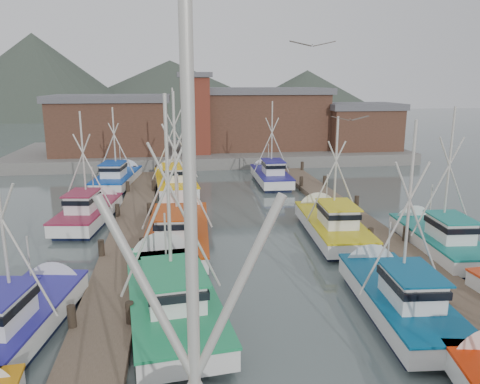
{
  "coord_description": "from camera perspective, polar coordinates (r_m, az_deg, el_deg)",
  "views": [
    {
      "loc": [
        -4.21,
        -17.61,
        8.83
      ],
      "look_at": [
        -0.58,
        8.39,
        2.6
      ],
      "focal_mm": 35.0,
      "sensor_mm": 36.0,
      "label": 1
    }
  ],
  "objects": [
    {
      "name": "ground",
      "position": [
        20.15,
        5.07,
        -12.7
      ],
      "size": [
        260.0,
        260.0,
        0.0
      ],
      "primitive_type": "plane",
      "color": "#44514F",
      "rests_on": "ground"
    },
    {
      "name": "dock_left",
      "position": [
        23.48,
        -14.36,
        -8.63
      ],
      "size": [
        2.3,
        46.0,
        1.5
      ],
      "color": "#4D3E2F",
      "rests_on": "ground"
    },
    {
      "name": "dock_right",
      "position": [
        25.86,
        18.41,
        -6.83
      ],
      "size": [
        2.3,
        46.0,
        1.5
      ],
      "color": "#4D3E2F",
      "rests_on": "ground"
    },
    {
      "name": "quay",
      "position": [
        55.39,
        -3.5,
        4.78
      ],
      "size": [
        44.0,
        16.0,
        1.2
      ],
      "primitive_type": "cube",
      "color": "slate",
      "rests_on": "ground"
    },
    {
      "name": "shed_left",
      "position": [
        53.24,
        -15.39,
        8.04
      ],
      "size": [
        12.72,
        8.48,
        6.2
      ],
      "color": "brown",
      "rests_on": "quay"
    },
    {
      "name": "shed_center",
      "position": [
        55.71,
        2.68,
        9.07
      ],
      "size": [
        14.84,
        9.54,
        6.9
      ],
      "color": "brown",
      "rests_on": "quay"
    },
    {
      "name": "shed_right",
      "position": [
        56.02,
        14.48,
        7.82
      ],
      "size": [
        8.48,
        6.36,
        5.2
      ],
      "color": "brown",
      "rests_on": "quay"
    },
    {
      "name": "lookout_tower",
      "position": [
        50.77,
        -5.5,
        9.59
      ],
      "size": [
        3.6,
        3.6,
        8.5
      ],
      "color": "maroon",
      "rests_on": "quay"
    },
    {
      "name": "distant_hills",
      "position": [
        140.74,
        -11.56,
        9.49
      ],
      "size": [
        175.0,
        140.0,
        42.0
      ],
      "color": "#3A4438",
      "rests_on": "ground"
    },
    {
      "name": "boat_4",
      "position": [
        19.24,
        -8.55,
        -11.87
      ],
      "size": [
        4.23,
        10.29,
        9.35
      ],
      "rotation": [
        0.0,
        0.0,
        0.12
      ],
      "color": "black",
      "rests_on": "ground"
    },
    {
      "name": "boat_5",
      "position": [
        19.7,
        18.27,
        -11.82
      ],
      "size": [
        3.29,
        8.49,
        8.21
      ],
      "rotation": [
        0.0,
        0.0,
        -0.07
      ],
      "color": "black",
      "rests_on": "ground"
    },
    {
      "name": "boat_6",
      "position": [
        18.83,
        -24.93,
        -13.64
      ],
      "size": [
        3.69,
        8.23,
        7.62
      ],
      "rotation": [
        0.0,
        0.0,
        -0.17
      ],
      "color": "black",
      "rests_on": "ground"
    },
    {
      "name": "boat_8",
      "position": [
        26.62,
        -7.54,
        -4.6
      ],
      "size": [
        3.86,
        10.57,
        9.33
      ],
      "rotation": [
        0.0,
        0.0,
        -0.05
      ],
      "color": "black",
      "rests_on": "ground"
    },
    {
      "name": "boat_9",
      "position": [
        28.0,
        10.89,
        -3.83
      ],
      "size": [
        3.3,
        9.03,
        7.72
      ],
      "rotation": [
        0.0,
        0.0,
        -0.06
      ],
      "color": "black",
      "rests_on": "ground"
    },
    {
      "name": "boat_10",
      "position": [
        31.59,
        -17.74,
        -2.25
      ],
      "size": [
        3.56,
        8.4,
        7.71
      ],
      "rotation": [
        0.0,
        0.0,
        -0.14
      ],
      "color": "black",
      "rests_on": "ground"
    },
    {
      "name": "boat_11",
      "position": [
        27.16,
        22.72,
        -5.19
      ],
      "size": [
        3.35,
        8.31,
        8.29
      ],
      "rotation": [
        0.0,
        0.0,
        -0.07
      ],
      "color": "black",
      "rests_on": "ground"
    },
    {
      "name": "boat_12",
      "position": [
        39.74,
        -7.98,
        1.39
      ],
      "size": [
        3.75,
        9.89,
        9.21
      ],
      "rotation": [
        0.0,
        0.0,
        0.07
      ],
      "color": "black",
      "rests_on": "ground"
    },
    {
      "name": "boat_13",
      "position": [
        41.69,
        3.67,
        2.04
      ],
      "size": [
        3.17,
        8.39,
        7.86
      ],
      "rotation": [
        0.0,
        0.0,
        -0.02
      ],
      "color": "black",
      "rests_on": "ground"
    },
    {
      "name": "boat_14",
      "position": [
        41.87,
        -14.57,
        1.69
      ],
      "size": [
        3.75,
        8.99,
        7.47
      ],
      "rotation": [
        0.0,
        0.0,
        -0.13
      ],
      "color": "black",
      "rests_on": "ground"
    },
    {
      "name": "gull_near",
      "position": [
        16.23,
        8.82,
        17.35
      ],
      "size": [
        1.55,
        0.62,
        0.24
      ],
      "rotation": [
        0.0,
        0.0,
        -0.1
      ],
      "color": "gray",
      "rests_on": "ground"
    },
    {
      "name": "gull_far",
      "position": [
        18.73,
        13.27,
        8.66
      ],
      "size": [
        1.55,
        0.63,
        0.24
      ],
      "rotation": [
        0.0,
        0.0,
        0.13
      ],
      "color": "gray",
      "rests_on": "ground"
    }
  ]
}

